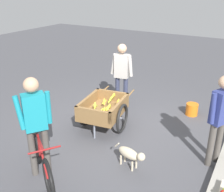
{
  "coord_description": "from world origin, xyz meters",
  "views": [
    {
      "loc": [
        4.59,
        2.56,
        2.99
      ],
      "look_at": [
        0.09,
        -0.09,
        0.75
      ],
      "focal_mm": 42.38,
      "sensor_mm": 36.0,
      "label": 1
    }
  ],
  "objects": [
    {
      "name": "cyclist_person",
      "position": [
        2.05,
        -0.33,
        1.04
      ],
      "size": [
        0.44,
        0.39,
        1.72
      ],
      "color": "#4C4742",
      "rests_on": "ground"
    },
    {
      "name": "dog",
      "position": [
        1.16,
        0.91,
        0.27
      ],
      "size": [
        0.28,
        0.66,
        0.4
      ],
      "color": "beige",
      "rests_on": "ground"
    },
    {
      "name": "plastic_bucket",
      "position": [
        -1.4,
        1.3,
        0.15
      ],
      "size": [
        0.29,
        0.29,
        0.29
      ],
      "primitive_type": "cylinder",
      "color": "orange",
      "rests_on": "ground"
    },
    {
      "name": "bystander_person",
      "position": [
        0.3,
        2.12,
        0.99
      ],
      "size": [
        0.48,
        0.33,
        1.65
      ],
      "color": "#4C4742",
      "rests_on": "ground"
    },
    {
      "name": "ground_plane",
      "position": [
        0.0,
        0.0,
        0.0
      ],
      "size": [
        24.0,
        24.0,
        0.0
      ],
      "primitive_type": "plane",
      "color": "#47474C"
    },
    {
      "name": "vendor_person",
      "position": [
        -0.91,
        -0.4,
        1.0
      ],
      "size": [
        0.25,
        0.59,
        1.66
      ],
      "color": "#333851",
      "rests_on": "ground"
    },
    {
      "name": "bicycle",
      "position": [
        2.14,
        -0.2,
        0.35
      ],
      "size": [
        0.99,
        1.4,
        0.85
      ],
      "color": "black",
      "rests_on": "ground"
    },
    {
      "name": "fruit_cart",
      "position": [
        0.23,
        -0.23,
        0.44
      ],
      "size": [
        1.74,
        1.03,
        0.75
      ],
      "color": "olive",
      "rests_on": "ground"
    }
  ]
}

